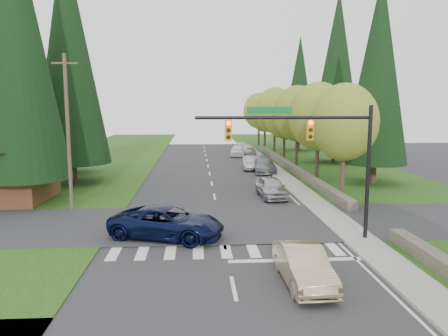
{
  "coord_description": "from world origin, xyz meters",
  "views": [
    {
      "loc": [
        -1.38,
        -16.47,
        6.81
      ],
      "look_at": [
        0.43,
        11.16,
        2.8
      ],
      "focal_mm": 35.0,
      "sensor_mm": 36.0,
      "label": 1
    }
  ],
  "objects": [
    {
      "name": "conifer_e_a",
      "position": [
        14.0,
        20.0,
        9.79
      ],
      "size": [
        5.44,
        5.44,
        17.8
      ],
      "color": "#38281C",
      "rests_on": "ground"
    },
    {
      "name": "ground",
      "position": [
        0.0,
        0.0,
        0.0
      ],
      "size": [
        120.0,
        120.0,
        0.0
      ],
      "primitive_type": "plane",
      "color": "#28282B",
      "rests_on": "ground"
    },
    {
      "name": "stone_wall_north",
      "position": [
        8.6,
        30.0,
        0.35
      ],
      "size": [
        0.7,
        40.0,
        0.7
      ],
      "primitive_type": "cube",
      "color": "#4C4438",
      "rests_on": "ground"
    },
    {
      "name": "curb_east",
      "position": [
        6.05,
        22.0,
        0.07
      ],
      "size": [
        0.2,
        80.0,
        0.13
      ],
      "primitive_type": "cube",
      "color": "gray",
      "rests_on": "ground"
    },
    {
      "name": "parked_car_b",
      "position": [
        5.6,
        27.13,
        0.77
      ],
      "size": [
        2.48,
        5.42,
        1.54
      ],
      "primitive_type": "imported",
      "rotation": [
        0.0,
        0.0,
        -0.06
      ],
      "color": "slate",
      "rests_on": "ground"
    },
    {
      "name": "decid_tree_4",
      "position": [
        9.3,
        42.0,
        6.06
      ],
      "size": [
        5.4,
        5.4,
        9.18
      ],
      "color": "#38281C",
      "rests_on": "ground"
    },
    {
      "name": "decid_tree_3",
      "position": [
        9.2,
        35.0,
        5.66
      ],
      "size": [
        5.0,
        5.0,
        8.55
      ],
      "color": "#38281C",
      "rests_on": "ground"
    },
    {
      "name": "parked_car_a",
      "position": [
        4.2,
        15.0,
        0.77
      ],
      "size": [
        2.06,
        4.6,
        1.54
      ],
      "primitive_type": "imported",
      "rotation": [
        0.0,
        0.0,
        0.06
      ],
      "color": "#A5A5A9",
      "rests_on": "ground"
    },
    {
      "name": "grass_east",
      "position": [
        13.0,
        20.0,
        0.03
      ],
      "size": [
        14.0,
        110.0,
        0.06
      ],
      "primitive_type": "cube",
      "color": "#194813",
      "rests_on": "ground"
    },
    {
      "name": "brown_building",
      "position": [
        -15.0,
        15.0,
        3.14
      ],
      "size": [
        8.4,
        8.4,
        5.4
      ],
      "color": "#4C2D19",
      "rests_on": "ground"
    },
    {
      "name": "conifer_e_b",
      "position": [
        15.0,
        34.0,
        10.79
      ],
      "size": [
        6.12,
        6.12,
        19.8
      ],
      "color": "#38281C",
      "rests_on": "ground"
    },
    {
      "name": "decid_tree_6",
      "position": [
        9.2,
        56.0,
        5.86
      ],
      "size": [
        5.2,
        5.2,
        8.86
      ],
      "color": "#38281C",
      "rests_on": "ground"
    },
    {
      "name": "parked_car_c",
      "position": [
        4.34,
        29.25,
        0.67
      ],
      "size": [
        1.69,
        4.17,
        1.35
      ],
      "primitive_type": "imported",
      "rotation": [
        0.0,
        0.0,
        -0.06
      ],
      "color": "#A7A7AC",
      "rests_on": "ground"
    },
    {
      "name": "traffic_signal",
      "position": [
        4.37,
        4.5,
        4.98
      ],
      "size": [
        8.7,
        0.37,
        6.8
      ],
      "color": "black",
      "rests_on": "ground"
    },
    {
      "name": "cross_street",
      "position": [
        0.0,
        8.0,
        0.0
      ],
      "size": [
        120.0,
        8.0,
        0.1
      ],
      "primitive_type": "cube",
      "color": "#28282B",
      "rests_on": "ground"
    },
    {
      "name": "decid_tree_5",
      "position": [
        9.1,
        49.0,
        5.53
      ],
      "size": [
        4.8,
        4.8,
        8.3
      ],
      "color": "#38281C",
      "rests_on": "ground"
    },
    {
      "name": "conifer_w_a",
      "position": [
        -13.0,
        14.0,
        10.79
      ],
      "size": [
        6.12,
        6.12,
        19.8
      ],
      "color": "#38281C",
      "rests_on": "ground"
    },
    {
      "name": "grass_west",
      "position": [
        -13.0,
        20.0,
        0.03
      ],
      "size": [
        14.0,
        110.0,
        0.06
      ],
      "primitive_type": "cube",
      "color": "#194813",
      "rests_on": "ground"
    },
    {
      "name": "decid_tree_2",
      "position": [
        9.1,
        28.0,
        5.93
      ],
      "size": [
        5.0,
        5.0,
        8.82
      ],
      "color": "#38281C",
      "rests_on": "ground"
    },
    {
      "name": "sidewalk_east",
      "position": [
        6.9,
        22.0,
        0.07
      ],
      "size": [
        1.8,
        80.0,
        0.13
      ],
      "primitive_type": "cube",
      "color": "gray",
      "rests_on": "ground"
    },
    {
      "name": "conifer_e_c",
      "position": [
        14.0,
        48.0,
        9.29
      ],
      "size": [
        5.1,
        5.1,
        16.8
      ],
      "color": "#38281C",
      "rests_on": "ground"
    },
    {
      "name": "parked_car_e",
      "position": [
        5.6,
        43.0,
        0.76
      ],
      "size": [
        2.34,
        5.33,
        1.52
      ],
      "primitive_type": "imported",
      "rotation": [
        0.0,
        0.0,
        0.04
      ],
      "color": "#B3B3B8",
      "rests_on": "ground"
    },
    {
      "name": "decid_tree_0",
      "position": [
        9.2,
        14.0,
        5.6
      ],
      "size": [
        4.8,
        4.8,
        8.37
      ],
      "color": "#38281C",
      "rests_on": "ground"
    },
    {
      "name": "conifer_w_e",
      "position": [
        -14.0,
        28.0,
        10.29
      ],
      "size": [
        5.78,
        5.78,
        18.8
      ],
      "color": "#38281C",
      "rests_on": "ground"
    },
    {
      "name": "utility_pole",
      "position": [
        -9.5,
        12.0,
        5.14
      ],
      "size": [
        1.6,
        0.24,
        10.0
      ],
      "color": "#473828",
      "rests_on": "ground"
    },
    {
      "name": "sedan_champagne",
      "position": [
        2.7,
        -0.74,
        0.73
      ],
      "size": [
        1.69,
        4.46,
        1.45
      ],
      "primitive_type": "imported",
      "rotation": [
        0.0,
        0.0,
        0.04
      ],
      "color": "tan",
      "rests_on": "ground"
    },
    {
      "name": "decid_tree_1",
      "position": [
        9.3,
        21.0,
        5.8
      ],
      "size": [
        5.2,
        5.2,
        8.8
      ],
      "color": "#38281C",
      "rests_on": "ground"
    },
    {
      "name": "suv_navy",
      "position": [
        -2.88,
        5.43,
        0.82
      ],
      "size": [
        6.43,
        4.43,
        1.63
      ],
      "primitive_type": "imported",
      "rotation": [
        0.0,
        0.0,
        1.25
      ],
      "color": "black",
      "rests_on": "ground"
    },
    {
      "name": "parked_car_d",
      "position": [
        4.2,
        41.31,
        0.75
      ],
      "size": [
        2.23,
        4.59,
        1.51
      ],
      "primitive_type": "imported",
      "rotation": [
        0.0,
        0.0,
        -0.1
      ],
      "color": "white",
      "rests_on": "ground"
    },
    {
      "name": "conifer_w_c",
      "position": [
        -12.0,
        22.0,
        11.29
      ],
      "size": [
        6.46,
        6.46,
        20.8
      ],
      "color": "#38281C",
      "rests_on": "ground"
    }
  ]
}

